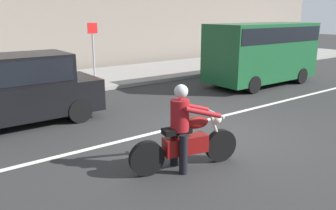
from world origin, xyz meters
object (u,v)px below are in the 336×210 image
object	(u,v)px
motorcycle_with_rider_crimson	(185,135)
parked_hatchback_black	(22,88)
parked_van_forest_green	(262,50)
street_sign_post	(93,43)

from	to	relation	value
motorcycle_with_rider_crimson	parked_hatchback_black	world-z (taller)	parked_hatchback_black
motorcycle_with_rider_crimson	parked_van_forest_green	xyz separation A→B (m)	(7.31, 4.13, 0.74)
parked_hatchback_black	parked_van_forest_green	bearing A→B (deg)	-2.72
motorcycle_with_rider_crimson	street_sign_post	bearing A→B (deg)	74.98
street_sign_post	parked_hatchback_black	bearing A→B (deg)	-131.52
parked_van_forest_green	street_sign_post	size ratio (longest dim) A/B	2.09
parked_hatchback_black	street_sign_post	world-z (taller)	street_sign_post
street_sign_post	motorcycle_with_rider_crimson	bearing A→B (deg)	-105.02
motorcycle_with_rider_crimson	street_sign_post	world-z (taller)	street_sign_post
parked_hatchback_black	street_sign_post	distance (m)	6.26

